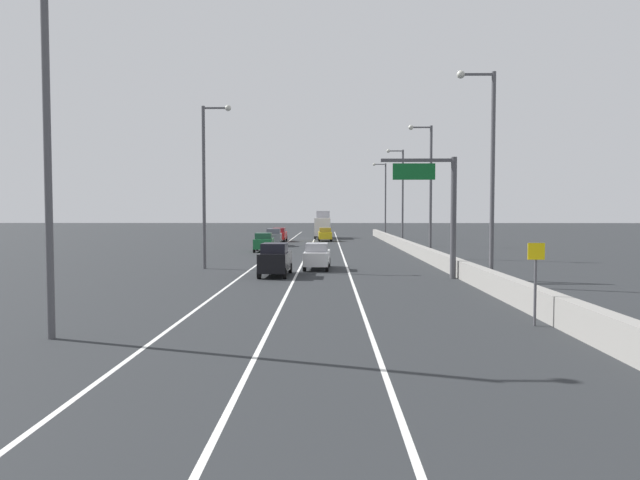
{
  "coord_description": "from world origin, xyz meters",
  "views": [
    {
      "loc": [
        0.05,
        -2.95,
        4.08
      ],
      "look_at": [
        -0.49,
        37.32,
        2.17
      ],
      "focal_mm": 32.39,
      "sensor_mm": 36.0,
      "label": 1
    }
  ],
  "objects_px": {
    "lamp_post_right_second": "(489,165)",
    "lamp_post_right_fifth": "(384,196)",
    "overhead_sign_gantry": "(442,202)",
    "box_truck": "(323,226)",
    "car_red_1": "(279,235)",
    "car_white_2": "(317,256)",
    "speed_advisory_sign": "(536,277)",
    "lamp_post_left_near": "(54,131)",
    "car_green_4": "(264,242)",
    "car_yellow_3": "(325,234)",
    "car_gray_5": "(274,237)",
    "lamp_post_left_mid": "(207,177)",
    "lamp_post_right_third": "(428,183)",
    "car_black_0": "(275,259)",
    "lamp_post_right_fourth": "(401,191)"
  },
  "relations": [
    {
      "from": "overhead_sign_gantry",
      "to": "lamp_post_right_second",
      "type": "distance_m",
      "value": 4.62
    },
    {
      "from": "lamp_post_right_second",
      "to": "lamp_post_left_mid",
      "type": "xyz_separation_m",
      "value": [
        -17.59,
        9.9,
        0.0
      ]
    },
    {
      "from": "lamp_post_right_fourth",
      "to": "car_gray_5",
      "type": "bearing_deg",
      "value": -177.98
    },
    {
      "from": "lamp_post_right_second",
      "to": "box_truck",
      "type": "xyz_separation_m",
      "value": [
        -9.61,
        60.06,
        -4.7
      ]
    },
    {
      "from": "lamp_post_right_fourth",
      "to": "lamp_post_left_near",
      "type": "distance_m",
      "value": 55.47
    },
    {
      "from": "car_red_1",
      "to": "box_truck",
      "type": "bearing_deg",
      "value": 59.94
    },
    {
      "from": "overhead_sign_gantry",
      "to": "box_truck",
      "type": "xyz_separation_m",
      "value": [
        -7.8,
        56.28,
        -2.74
      ]
    },
    {
      "from": "speed_advisory_sign",
      "to": "car_black_0",
      "type": "distance_m",
      "value": 19.61
    },
    {
      "from": "lamp_post_left_near",
      "to": "car_green_4",
      "type": "xyz_separation_m",
      "value": [
        2.03,
        41.77,
        -5.71
      ]
    },
    {
      "from": "lamp_post_right_third",
      "to": "car_white_2",
      "type": "xyz_separation_m",
      "value": [
        -9.69,
        -9.84,
        -5.74
      ]
    },
    {
      "from": "car_red_1",
      "to": "lamp_post_left_mid",
      "type": "bearing_deg",
      "value": -92.76
    },
    {
      "from": "lamp_post_right_second",
      "to": "lamp_post_right_fifth",
      "type": "height_order",
      "value": "same"
    },
    {
      "from": "car_red_1",
      "to": "car_white_2",
      "type": "xyz_separation_m",
      "value": [
        6.09,
        -39.89,
        -0.02
      ]
    },
    {
      "from": "lamp_post_right_fourth",
      "to": "car_black_0",
      "type": "height_order",
      "value": "lamp_post_right_fourth"
    },
    {
      "from": "overhead_sign_gantry",
      "to": "car_green_4",
      "type": "bearing_deg",
      "value": 119.26
    },
    {
      "from": "speed_advisory_sign",
      "to": "lamp_post_right_third",
      "type": "relative_size",
      "value": 0.25
    },
    {
      "from": "lamp_post_right_fourth",
      "to": "car_green_4",
      "type": "bearing_deg",
      "value": -145.41
    },
    {
      "from": "car_white_2",
      "to": "lamp_post_left_mid",
      "type": "bearing_deg",
      "value": 178.39
    },
    {
      "from": "speed_advisory_sign",
      "to": "lamp_post_left_near",
      "type": "bearing_deg",
      "value": -171.85
    },
    {
      "from": "lamp_post_left_mid",
      "to": "box_truck",
      "type": "bearing_deg",
      "value": 80.96
    },
    {
      "from": "lamp_post_right_fourth",
      "to": "lamp_post_right_second",
      "type": "bearing_deg",
      "value": -90.2
    },
    {
      "from": "lamp_post_right_third",
      "to": "lamp_post_right_fourth",
      "type": "bearing_deg",
      "value": 89.87
    },
    {
      "from": "car_red_1",
      "to": "box_truck",
      "type": "height_order",
      "value": "box_truck"
    },
    {
      "from": "lamp_post_right_second",
      "to": "lamp_post_right_third",
      "type": "relative_size",
      "value": 1.0
    },
    {
      "from": "car_red_1",
      "to": "box_truck",
      "type": "distance_m",
      "value": 12.16
    },
    {
      "from": "lamp_post_left_mid",
      "to": "speed_advisory_sign",
      "type": "bearing_deg",
      "value": -52.45
    },
    {
      "from": "lamp_post_right_fourth",
      "to": "lamp_post_left_near",
      "type": "xyz_separation_m",
      "value": [
        -17.69,
        -52.57,
        0.0
      ]
    },
    {
      "from": "lamp_post_left_mid",
      "to": "car_green_4",
      "type": "height_order",
      "value": "lamp_post_left_mid"
    },
    {
      "from": "overhead_sign_gantry",
      "to": "box_truck",
      "type": "relative_size",
      "value": 0.9
    },
    {
      "from": "overhead_sign_gantry",
      "to": "lamp_post_right_third",
      "type": "xyz_separation_m",
      "value": [
        1.9,
        15.74,
        1.96
      ]
    },
    {
      "from": "lamp_post_left_near",
      "to": "car_gray_5",
      "type": "bearing_deg",
      "value": 87.68
    },
    {
      "from": "lamp_post_left_mid",
      "to": "car_red_1",
      "type": "relative_size",
      "value": 2.47
    },
    {
      "from": "box_truck",
      "to": "lamp_post_right_third",
      "type": "bearing_deg",
      "value": -76.54
    },
    {
      "from": "lamp_post_left_near",
      "to": "car_red_1",
      "type": "bearing_deg",
      "value": 88.3
    },
    {
      "from": "lamp_post_left_mid",
      "to": "car_red_1",
      "type": "bearing_deg",
      "value": 87.24
    },
    {
      "from": "lamp_post_right_second",
      "to": "lamp_post_left_near",
      "type": "distance_m",
      "value": 22.16
    },
    {
      "from": "lamp_post_left_mid",
      "to": "car_yellow_3",
      "type": "relative_size",
      "value": 2.58
    },
    {
      "from": "car_yellow_3",
      "to": "lamp_post_right_third",
      "type": "bearing_deg",
      "value": -73.36
    },
    {
      "from": "lamp_post_right_second",
      "to": "lamp_post_right_fifth",
      "type": "distance_m",
      "value": 58.57
    },
    {
      "from": "car_yellow_3",
      "to": "car_gray_5",
      "type": "xyz_separation_m",
      "value": [
        -6.23,
        -12.16,
        0.1
      ]
    },
    {
      "from": "lamp_post_right_fourth",
      "to": "car_red_1",
      "type": "relative_size",
      "value": 2.47
    },
    {
      "from": "lamp_post_right_second",
      "to": "lamp_post_left_near",
      "type": "height_order",
      "value": "same"
    },
    {
      "from": "car_yellow_3",
      "to": "car_green_4",
      "type": "bearing_deg",
      "value": -105.72
    },
    {
      "from": "lamp_post_left_near",
      "to": "box_truck",
      "type": "height_order",
      "value": "lamp_post_left_near"
    },
    {
      "from": "car_black_0",
      "to": "car_gray_5",
      "type": "bearing_deg",
      "value": 95.52
    },
    {
      "from": "speed_advisory_sign",
      "to": "car_gray_5",
      "type": "distance_m",
      "value": 51.66
    },
    {
      "from": "lamp_post_right_fourth",
      "to": "car_white_2",
      "type": "relative_size",
      "value": 2.55
    },
    {
      "from": "car_black_0",
      "to": "car_white_2",
      "type": "bearing_deg",
      "value": 60.15
    },
    {
      "from": "lamp_post_right_fourth",
      "to": "lamp_post_left_mid",
      "type": "bearing_deg",
      "value": -121.32
    },
    {
      "from": "speed_advisory_sign",
      "to": "car_red_1",
      "type": "xyz_separation_m",
      "value": [
        -14.32,
        60.77,
        -0.8
      ]
    }
  ]
}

